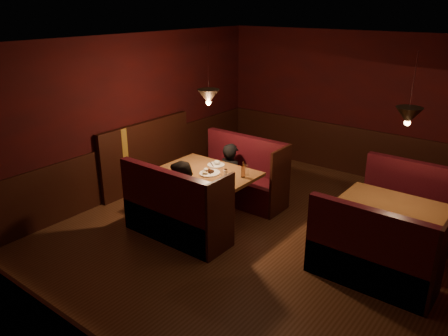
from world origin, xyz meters
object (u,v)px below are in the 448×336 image
Objects in this scene: main_bench_near at (174,216)px; second_table at (393,218)px; second_bench_near at (371,260)px; main_bench_far at (242,181)px; diner_a at (231,164)px; main_table at (210,181)px; diner_b at (182,189)px; second_bench_far at (410,212)px.

second_table is at bearing 28.81° from main_bench_near.
main_bench_near is 2.85m from second_bench_near.
main_bench_far is 1.18× the size of diner_a.
diner_a is at bearing 178.47° from second_table.
second_table is 0.89m from second_bench_near.
second_table is 0.98× the size of diner_a.
main_bench_near is (0.02, -0.89, -0.27)m from main_table.
main_bench_far is at bearing 90.00° from main_bench_near.
main_bench_far is 1.63m from diner_b.
main_table is 0.71m from diner_a.
second_bench_near is at bearing 23.34° from diner_b.
diner_a is (-2.90, 0.93, 0.37)m from second_bench_near.
second_bench_near is at bearing -87.80° from second_table.
diner_a is at bearing 98.24° from main_table.
main_bench_near is 1.20× the size of second_table.
diner_a is (-0.12, -0.19, 0.35)m from main_bench_far.
diner_a reaches higher than main_bench_far.
second_bench_far and second_bench_near have the same top height.
diner_a is at bearing -121.53° from main_bench_far.
second_bench_far is (2.78, 2.37, -0.01)m from main_bench_near.
main_bench_far is at bearing 174.43° from second_table.
main_bench_far reaches higher than second_bench_near.
main_table is 0.93m from main_bench_near.
main_table is 0.93m from main_bench_far.
main_bench_near reaches higher than second_table.
second_bench_near is 2.84m from diner_b.
diner_a is at bearing 94.24° from main_bench_near.
second_bench_far is 3.02m from diner_a.
second_bench_near is at bearing -22.02° from main_bench_far.
diner_b reaches higher than main_bench_far.
second_bench_near reaches higher than main_table.
second_bench_near is (2.80, -0.24, -0.29)m from main_table.
second_bench_near is 3.06m from diner_a.
main_bench_far is 2.84m from second_bench_far.
diner_b is (0.01, 0.19, 0.39)m from main_bench_near.
second_table is (2.75, -0.27, 0.23)m from main_bench_far.
main_bench_near is (0.00, -1.78, 0.00)m from main_bench_far.
main_bench_far is 2.77m from second_table.
second_bench_near is (0.03, -0.86, -0.24)m from second_table.
second_table is at bearing -174.96° from diner_a.
main_table is 0.91× the size of main_bench_near.
main_bench_far is 1.20× the size of second_table.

